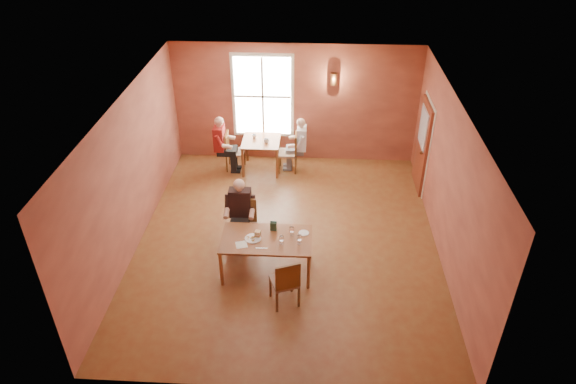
# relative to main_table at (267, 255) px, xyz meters

# --- Properties ---
(ground) EXTENTS (6.00, 7.00, 0.01)m
(ground) POSITION_rel_main_table_xyz_m (0.33, 0.94, -0.39)
(ground) COLOR brown
(ground) RESTS_ON ground
(wall_back) EXTENTS (6.00, 0.04, 3.00)m
(wall_back) POSITION_rel_main_table_xyz_m (0.33, 4.44, 1.11)
(wall_back) COLOR brown
(wall_back) RESTS_ON ground
(wall_front) EXTENTS (6.00, 0.04, 3.00)m
(wall_front) POSITION_rel_main_table_xyz_m (0.33, -2.56, 1.11)
(wall_front) COLOR brown
(wall_front) RESTS_ON ground
(wall_left) EXTENTS (0.04, 7.00, 3.00)m
(wall_left) POSITION_rel_main_table_xyz_m (-2.67, 0.94, 1.11)
(wall_left) COLOR brown
(wall_left) RESTS_ON ground
(wall_right) EXTENTS (0.04, 7.00, 3.00)m
(wall_right) POSITION_rel_main_table_xyz_m (3.33, 0.94, 1.11)
(wall_right) COLOR brown
(wall_right) RESTS_ON ground
(ceiling) EXTENTS (6.00, 7.00, 0.04)m
(ceiling) POSITION_rel_main_table_xyz_m (0.33, 0.94, 2.61)
(ceiling) COLOR white
(ceiling) RESTS_ON wall_back
(window) EXTENTS (1.36, 0.10, 1.96)m
(window) POSITION_rel_main_table_xyz_m (-0.47, 4.39, 1.31)
(window) COLOR white
(window) RESTS_ON wall_back
(door) EXTENTS (0.12, 1.04, 2.10)m
(door) POSITION_rel_main_table_xyz_m (3.27, 3.24, 0.66)
(door) COLOR maroon
(door) RESTS_ON ground
(wall_sconce) EXTENTS (0.16, 0.16, 0.28)m
(wall_sconce) POSITION_rel_main_table_xyz_m (1.23, 4.34, 1.81)
(wall_sconce) COLOR brown
(wall_sconce) RESTS_ON wall_back
(main_table) EXTENTS (1.65, 0.93, 0.77)m
(main_table) POSITION_rel_main_table_xyz_m (0.00, 0.00, 0.00)
(main_table) COLOR brown
(main_table) RESTS_ON ground
(chair_diner_main) EXTENTS (0.46, 0.46, 1.04)m
(chair_diner_main) POSITION_rel_main_table_xyz_m (-0.50, 0.65, 0.14)
(chair_diner_main) COLOR #612D15
(chair_diner_main) RESTS_ON ground
(diner_main) EXTENTS (0.56, 0.56, 1.39)m
(diner_main) POSITION_rel_main_table_xyz_m (-0.50, 0.62, 0.31)
(diner_main) COLOR #412D23
(diner_main) RESTS_ON ground
(chair_empty) EXTENTS (0.56, 0.56, 0.98)m
(chair_empty) POSITION_rel_main_table_xyz_m (0.37, -0.78, 0.11)
(chair_empty) COLOR #442516
(chair_empty) RESTS_ON ground
(plate_food) EXTENTS (0.35, 0.35, 0.04)m
(plate_food) POSITION_rel_main_table_xyz_m (-0.24, -0.03, 0.40)
(plate_food) COLOR white
(plate_food) RESTS_ON main_table
(sandwich) EXTENTS (0.11, 0.11, 0.12)m
(sandwich) POSITION_rel_main_table_xyz_m (-0.16, 0.03, 0.44)
(sandwich) COLOR #DFB05E
(sandwich) RESTS_ON main_table
(goblet_a) EXTENTS (0.11, 0.11, 0.21)m
(goblet_a) POSITION_rel_main_table_xyz_m (0.45, 0.11, 0.49)
(goblet_a) COLOR white
(goblet_a) RESTS_ON main_table
(goblet_b) EXTENTS (0.10, 0.10, 0.20)m
(goblet_b) POSITION_rel_main_table_xyz_m (0.60, -0.11, 0.49)
(goblet_b) COLOR white
(goblet_b) RESTS_ON main_table
(goblet_c) EXTENTS (0.09, 0.09, 0.19)m
(goblet_c) POSITION_rel_main_table_xyz_m (0.29, -0.14, 0.48)
(goblet_c) COLOR white
(goblet_c) RESTS_ON main_table
(menu_stand) EXTENTS (0.13, 0.07, 0.20)m
(menu_stand) POSITION_rel_main_table_xyz_m (0.11, 0.24, 0.48)
(menu_stand) COLOR #203D2A
(menu_stand) RESTS_ON main_table
(knife) EXTENTS (0.21, 0.02, 0.00)m
(knife) POSITION_rel_main_table_xyz_m (-0.06, -0.28, 0.39)
(knife) COLOR white
(knife) RESTS_ON main_table
(napkin) EXTENTS (0.25, 0.25, 0.01)m
(napkin) POSITION_rel_main_table_xyz_m (-0.43, -0.21, 0.39)
(napkin) COLOR white
(napkin) RESTS_ON main_table
(side_plate) EXTENTS (0.20, 0.20, 0.01)m
(side_plate) POSITION_rel_main_table_xyz_m (0.67, 0.19, 0.39)
(side_plate) COLOR white
(side_plate) RESTS_ON main_table
(second_table) EXTENTS (0.91, 0.91, 0.80)m
(second_table) POSITION_rel_main_table_xyz_m (-0.48, 3.80, 0.02)
(second_table) COLOR brown
(second_table) RESTS_ON ground
(chair_diner_white) EXTENTS (0.44, 0.44, 1.00)m
(chair_diner_white) POSITION_rel_main_table_xyz_m (0.17, 3.80, 0.11)
(chair_diner_white) COLOR brown
(chair_diner_white) RESTS_ON ground
(diner_white) EXTENTS (0.53, 0.53, 1.32)m
(diner_white) POSITION_rel_main_table_xyz_m (0.20, 3.80, 0.27)
(diner_white) COLOR silver
(diner_white) RESTS_ON ground
(chair_diner_maroon) EXTENTS (0.43, 0.43, 0.98)m
(chair_diner_maroon) POSITION_rel_main_table_xyz_m (-1.13, 3.80, 0.10)
(chair_diner_maroon) COLOR #442316
(chair_diner_maroon) RESTS_ON ground
(diner_maroon) EXTENTS (0.56, 0.56, 1.39)m
(diner_maroon) POSITION_rel_main_table_xyz_m (-1.16, 3.80, 0.31)
(diner_maroon) COLOR #500E19
(diner_maroon) RESTS_ON ground
(cup_a) EXTENTS (0.14, 0.14, 0.10)m
(cup_a) POSITION_rel_main_table_xyz_m (-0.34, 3.69, 0.47)
(cup_a) COLOR silver
(cup_a) RESTS_ON second_table
(cup_b) EXTENTS (0.14, 0.14, 0.10)m
(cup_b) POSITION_rel_main_table_xyz_m (-0.66, 3.91, 0.47)
(cup_b) COLOR white
(cup_b) RESTS_ON second_table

